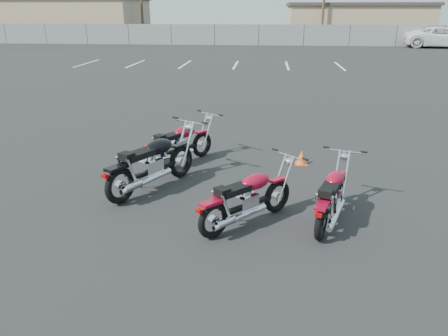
# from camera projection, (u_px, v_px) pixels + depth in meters

# --- Properties ---
(ground) EXTENTS (120.00, 120.00, 0.00)m
(ground) POSITION_uv_depth(u_px,v_px,m) (207.00, 220.00, 6.76)
(ground) COLOR black
(ground) RESTS_ON ground
(motorcycle_front_red) EXTENTS (1.46, 1.78, 0.96)m
(motorcycle_front_red) POSITION_uv_depth(u_px,v_px,m) (179.00, 144.00, 9.06)
(motorcycle_front_red) COLOR black
(motorcycle_front_red) RESTS_ON ground
(motorcycle_second_black) EXTENTS (1.51, 2.10, 1.09)m
(motorcycle_second_black) POSITION_uv_depth(u_px,v_px,m) (152.00, 163.00, 7.76)
(motorcycle_second_black) COLOR black
(motorcycle_second_black) RESTS_ON ground
(motorcycle_third_red) EXTENTS (1.58, 1.62, 0.93)m
(motorcycle_third_red) POSITION_uv_depth(u_px,v_px,m) (247.00, 198.00, 6.49)
(motorcycle_third_red) COLOR black
(motorcycle_third_red) RESTS_ON ground
(motorcycle_rear_red) EXTENTS (0.98, 1.84, 0.91)m
(motorcycle_rear_red) POSITION_uv_depth(u_px,v_px,m) (332.00, 196.00, 6.60)
(motorcycle_rear_red) COLOR black
(motorcycle_rear_red) RESTS_ON ground
(training_cone_near) EXTENTS (0.25, 0.25, 0.30)m
(training_cone_near) POSITION_uv_depth(u_px,v_px,m) (302.00, 157.00, 9.16)
(training_cone_near) COLOR #FD5E0D
(training_cone_near) RESTS_ON ground
(chainlink_fence) EXTENTS (80.06, 0.06, 1.80)m
(chainlink_fence) POSITION_uv_depth(u_px,v_px,m) (259.00, 35.00, 39.18)
(chainlink_fence) COLOR slate
(chainlink_fence) RESTS_ON ground
(tan_building_west) EXTENTS (18.40, 10.40, 4.30)m
(tan_building_west) POSITION_uv_depth(u_px,v_px,m) (57.00, 18.00, 47.29)
(tan_building_west) COLOR tan
(tan_building_west) RESTS_ON ground
(tan_building_east) EXTENTS (14.40, 9.40, 3.70)m
(tan_building_east) POSITION_uv_depth(u_px,v_px,m) (355.00, 21.00, 46.36)
(tan_building_east) COLOR tan
(tan_building_east) RESTS_ON ground
(parking_line_stripes) EXTENTS (15.12, 4.00, 0.01)m
(parking_line_stripes) POSITION_uv_depth(u_px,v_px,m) (210.00, 65.00, 25.69)
(parking_line_stripes) COLOR silver
(parking_line_stripes) RESTS_ON ground
(white_van) EXTENTS (3.82, 7.37, 2.67)m
(white_van) POSITION_uv_depth(u_px,v_px,m) (443.00, 31.00, 36.46)
(white_van) COLOR white
(white_van) RESTS_ON ground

